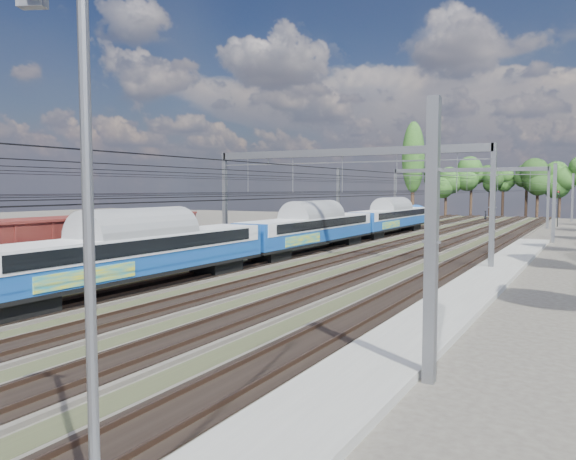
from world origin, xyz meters
The scene contains 11 objects.
track_bed centered at (0.00, 45.00, 0.10)m, with size 21.00×130.00×0.34m.
platform centered at (12.00, 20.00, 0.15)m, with size 3.00×70.00×0.30m, color gray.
catenary centered at (0.33, 52.69, 6.40)m, with size 25.65×130.00×9.00m.
tree_belt centered at (8.05, 91.23, 8.42)m, with size 38.80×98.54×11.99m.
poplar centered at (-14.50, 98.00, 11.89)m, with size 4.40×4.40×19.04m.
emu_train centered at (-4.50, 33.25, 2.70)m, with size 3.13×66.22×4.58m.
freight_boxcar centered at (-9.00, 13.03, 2.44)m, with size 3.21×15.51×4.00m.
worker centered at (0.32, 93.16, 0.96)m, with size 0.70×0.46×1.91m, color black.
signal_near centered at (3.09, 45.20, 3.26)m, with size 0.37×0.34×5.15m.
signal_far centered at (12.54, 82.88, 3.47)m, with size 0.38×0.35×5.48m.
lamp_post centered at (10.80, -5.12, 5.04)m, with size 1.55×0.63×9.25m.
Camera 1 is at (18.11, -11.46, 5.82)m, focal length 35.00 mm.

